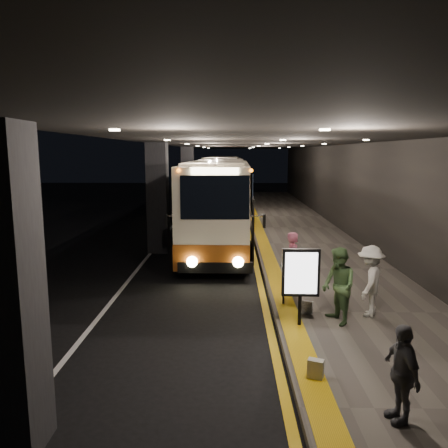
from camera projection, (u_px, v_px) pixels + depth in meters
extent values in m
plane|color=black|center=(186.00, 280.00, 13.90)|extent=(90.00, 90.00, 0.00)
cube|color=silver|center=(156.00, 246.00, 18.86)|extent=(0.12, 50.00, 0.01)
cube|color=gold|center=(252.00, 247.00, 18.79)|extent=(0.18, 50.00, 0.01)
cube|color=#514C44|center=(308.00, 245.00, 18.74)|extent=(4.50, 50.00, 0.15)
cube|color=gold|center=(264.00, 243.00, 18.76)|extent=(0.50, 50.00, 0.01)
cube|color=black|center=(364.00, 177.00, 18.23)|extent=(0.10, 50.00, 6.00)
cube|color=black|center=(4.00, 293.00, 5.67)|extent=(0.80, 0.80, 4.40)
cube|color=black|center=(158.00, 198.00, 17.51)|extent=(0.80, 0.80, 4.40)
cube|color=black|center=(188.00, 180.00, 29.35)|extent=(0.80, 0.80, 4.40)
cube|color=black|center=(257.00, 138.00, 18.04)|extent=(9.00, 50.00, 0.40)
cube|color=#EBE1C5|center=(220.00, 200.00, 18.73)|extent=(2.59, 11.34, 3.20)
cube|color=#994516|center=(220.00, 227.00, 18.92)|extent=(2.61, 11.36, 0.85)
cube|color=black|center=(215.00, 197.00, 13.01)|extent=(2.07, 0.10, 1.32)
cube|color=black|center=(215.00, 267.00, 13.44)|extent=(2.31, 0.30, 0.33)
cylinder|color=black|center=(188.00, 253.00, 15.46)|extent=(0.26, 0.94, 0.94)
cylinder|color=black|center=(247.00, 254.00, 15.43)|extent=(0.26, 0.94, 0.94)
cylinder|color=black|center=(202.00, 221.00, 22.71)|extent=(0.26, 0.94, 0.94)
cylinder|color=black|center=(242.00, 221.00, 22.67)|extent=(0.26, 0.94, 0.94)
sphere|color=#FFEAA5|center=(192.00, 262.00, 13.34)|extent=(0.34, 0.34, 0.34)
sphere|color=#FFEAA5|center=(238.00, 262.00, 13.31)|extent=(0.34, 0.34, 0.34)
cube|color=#FFF2BF|center=(215.00, 171.00, 12.88)|extent=(1.41, 0.08, 0.21)
cube|color=#EBE1C5|center=(223.00, 181.00, 30.98)|extent=(2.68, 11.43, 3.22)
cube|color=#994516|center=(223.00, 198.00, 31.17)|extent=(2.70, 11.45, 0.85)
cube|color=black|center=(221.00, 175.00, 25.23)|extent=(2.09, 0.12, 1.33)
cube|color=black|center=(221.00, 213.00, 25.66)|extent=(2.33, 0.31, 0.33)
cylinder|color=black|center=(205.00, 209.00, 27.69)|extent=(0.27, 0.95, 0.95)
cylinder|color=black|center=(239.00, 209.00, 27.66)|extent=(0.27, 0.95, 0.95)
cylinder|color=black|center=(211.00, 197.00, 34.98)|extent=(0.27, 0.95, 0.95)
cylinder|color=black|center=(237.00, 197.00, 34.95)|extent=(0.27, 0.95, 0.95)
imported|color=#C95E7E|center=(294.00, 262.00, 12.15)|extent=(0.43, 0.63, 1.69)
imported|color=#476A3B|center=(339.00, 286.00, 9.84)|extent=(0.74, 0.97, 1.76)
imported|color=silver|center=(370.00, 281.00, 10.35)|extent=(0.97, 1.21, 1.70)
imported|color=#4D4D52|center=(401.00, 373.00, 6.25)|extent=(0.56, 0.91, 1.47)
cube|color=black|center=(307.00, 307.00, 10.57)|extent=(0.27, 0.20, 0.31)
cube|color=#AFACA4|center=(316.00, 369.00, 7.52)|extent=(0.31, 0.25, 0.34)
cylinder|color=black|center=(300.00, 310.00, 9.82)|extent=(0.08, 0.08, 0.69)
cube|color=black|center=(301.00, 272.00, 9.67)|extent=(0.84, 0.11, 1.08)
cube|color=white|center=(301.00, 273.00, 9.61)|extent=(0.71, 0.03, 0.93)
cylinder|color=black|center=(284.00, 285.00, 11.16)|extent=(0.05, 0.05, 1.03)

